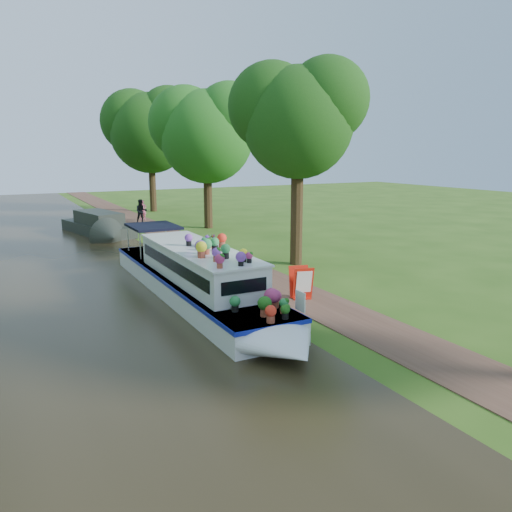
# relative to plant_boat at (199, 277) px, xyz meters

# --- Properties ---
(ground) EXTENTS (100.00, 100.00, 0.00)m
(ground) POSITION_rel_plant_boat_xyz_m (2.25, 0.36, -0.85)
(ground) COLOR #2C5014
(ground) RESTS_ON ground
(canal_water) EXTENTS (10.00, 100.00, 0.02)m
(canal_water) POSITION_rel_plant_boat_xyz_m (-3.75, 0.36, -0.84)
(canal_water) COLOR black
(canal_water) RESTS_ON ground
(towpath) EXTENTS (2.20, 100.00, 0.03)m
(towpath) POSITION_rel_plant_boat_xyz_m (3.45, 0.36, -0.84)
(towpath) COLOR #4C3023
(towpath) RESTS_ON ground
(plant_boat) EXTENTS (2.29, 13.52, 2.30)m
(plant_boat) POSITION_rel_plant_boat_xyz_m (0.00, 0.00, 0.00)
(plant_boat) COLOR white
(plant_boat) RESTS_ON canal_water
(tree_near_overhang) EXTENTS (5.52, 5.28, 8.99)m
(tree_near_overhang) POSITION_rel_plant_boat_xyz_m (6.04, 3.42, 5.75)
(tree_near_overhang) COLOR black
(tree_near_overhang) RESTS_ON ground
(tree_near_mid) EXTENTS (6.90, 6.60, 9.40)m
(tree_near_mid) POSITION_rel_plant_boat_xyz_m (6.73, 15.44, 5.58)
(tree_near_mid) COLOR black
(tree_near_mid) RESTS_ON ground
(tree_near_far) EXTENTS (7.59, 7.26, 10.30)m
(tree_near_far) POSITION_rel_plant_boat_xyz_m (6.23, 26.45, 6.20)
(tree_near_far) COLOR black
(tree_near_far) RESTS_ON ground
(second_boat) EXTENTS (3.48, 7.72, 1.43)m
(second_boat) POSITION_rel_plant_boat_xyz_m (-0.29, 15.86, -0.27)
(second_boat) COLOR black
(second_boat) RESTS_ON canal_water
(sandwich_board) EXTENTS (0.75, 0.72, 1.12)m
(sandwich_board) POSITION_rel_plant_boat_xyz_m (3.25, -1.39, -0.32)
(sandwich_board) COLOR red
(sandwich_board) RESTS_ON towpath
(pedestrian_pink) EXTENTS (0.60, 0.46, 1.50)m
(pedestrian_pink) POSITION_rel_plant_boat_xyz_m (3.87, 20.98, -0.07)
(pedestrian_pink) COLOR #E35D81
(pedestrian_pink) RESTS_ON towpath
(pedestrian_dark) EXTENTS (0.90, 0.75, 1.68)m
(pedestrian_dark) POSITION_rel_plant_boat_xyz_m (3.37, 19.60, 0.02)
(pedestrian_dark) COLOR black
(pedestrian_dark) RESTS_ON towpath
(verge_plant) EXTENTS (0.38, 0.35, 0.37)m
(verge_plant) POSITION_rel_plant_boat_xyz_m (2.30, 3.86, -0.67)
(verge_plant) COLOR #305F1C
(verge_plant) RESTS_ON ground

